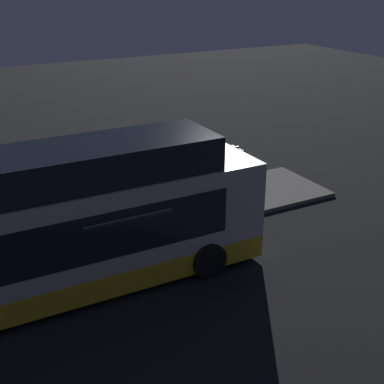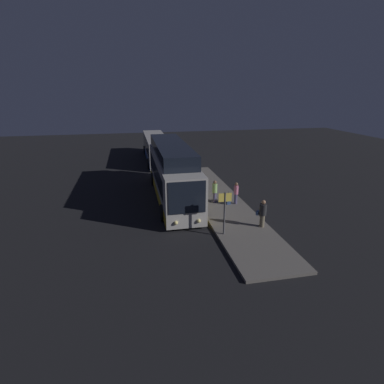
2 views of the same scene
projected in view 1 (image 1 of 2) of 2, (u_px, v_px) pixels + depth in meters
ground at (118, 278)px, 15.95m from camera, size 80.00×80.00×0.00m
platform at (83, 231)px, 18.64m from camera, size 20.00×3.49×0.16m
bus_lead at (51, 233)px, 14.48m from camera, size 12.27×2.81×4.23m
passenger_boarding at (191, 170)px, 21.43m from camera, size 0.68×0.67×1.72m
passenger_waiting at (96, 191)px, 19.47m from camera, size 0.58×0.51×1.62m
passenger_with_bags at (95, 208)px, 18.04m from camera, size 0.41×0.41×1.68m
suitcase at (100, 210)px, 19.19m from camera, size 0.46×0.27×0.94m
sign_post at (237, 170)px, 19.28m from camera, size 0.10×0.76×2.56m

